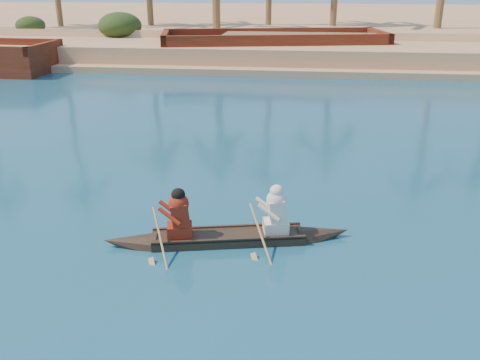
# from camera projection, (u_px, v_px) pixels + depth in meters

# --- Properties ---
(sandy_embankment) EXTENTS (150.00, 51.00, 1.50)m
(sandy_embankment) POSITION_uv_depth(u_px,v_px,m) (342.00, 26.00, 50.97)
(sandy_embankment) COLOR tan
(sandy_embankment) RESTS_ON ground
(shrub_cluster) EXTENTS (100.00, 6.00, 2.40)m
(shrub_cluster) POSITION_uv_depth(u_px,v_px,m) (356.00, 37.00, 36.48)
(shrub_cluster) COLOR #1A3212
(shrub_cluster) RESTS_ON ground
(canoe) EXTENTS (5.13, 1.73, 1.41)m
(canoe) POSITION_uv_depth(u_px,v_px,m) (228.00, 230.00, 10.99)
(canoe) COLOR #31261A
(canoe) RESTS_ON ground
(barge_mid) EXTENTS (14.20, 7.13, 2.26)m
(barge_mid) POSITION_uv_depth(u_px,v_px,m) (274.00, 50.00, 33.04)
(barge_mid) COLOR maroon
(barge_mid) RESTS_ON ground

